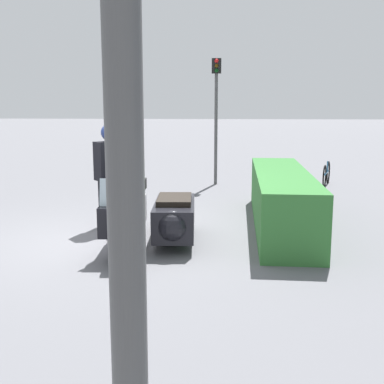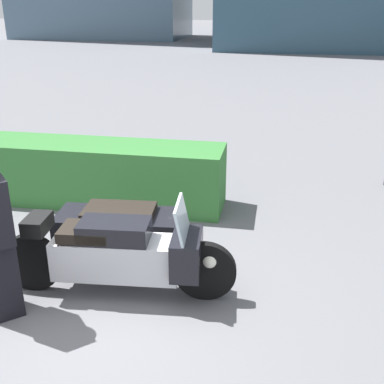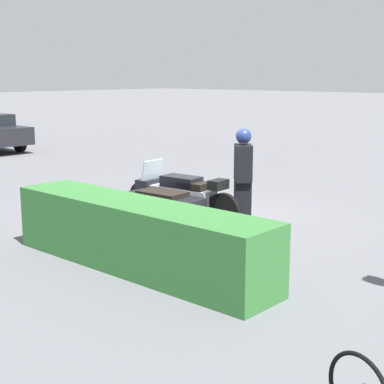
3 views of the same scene
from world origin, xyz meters
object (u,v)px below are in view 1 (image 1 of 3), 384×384
(police_motorcycle, at_px, (152,215))
(traffic_light_far, at_px, (216,103))
(hedge_bush_curbside, at_px, (281,199))
(bicycle_parked, at_px, (326,175))
(officer_rider, at_px, (110,173))

(police_motorcycle, relative_size, traffic_light_far, 0.78)
(hedge_bush_curbside, distance_m, traffic_light_far, 5.23)
(police_motorcycle, relative_size, hedge_bush_curbside, 0.57)
(bicycle_parked, bearing_deg, officer_rider, -26.85)
(police_motorcycle, xyz_separation_m, traffic_light_far, (-6.16, 0.71, 1.80))
(bicycle_parked, bearing_deg, traffic_light_far, -72.97)
(hedge_bush_curbside, bearing_deg, police_motorcycle, -55.81)
(hedge_bush_curbside, xyz_separation_m, traffic_light_far, (-4.71, -1.43, 1.77))
(traffic_light_far, bearing_deg, hedge_bush_curbside, 13.67)
(officer_rider, xyz_separation_m, bicycle_parked, (-5.15, 4.76, -0.68))
(police_motorcycle, height_order, officer_rider, officer_rider)
(officer_rider, xyz_separation_m, hedge_bush_curbside, (-0.38, 3.10, -0.48))
(police_motorcycle, bearing_deg, bicycle_parked, 143.70)
(police_motorcycle, distance_m, hedge_bush_curbside, 2.59)
(traffic_light_far, relative_size, bicycle_parked, 2.23)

